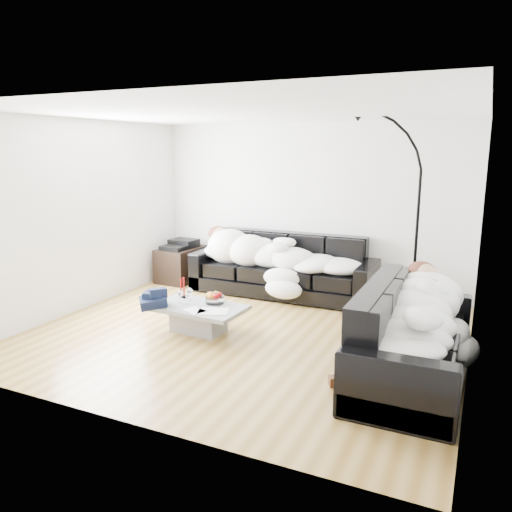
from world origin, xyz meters
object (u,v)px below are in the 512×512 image
at_px(sofa_back, 283,265).
at_px(wine_glass_b, 180,297).
at_px(sleeper_right, 415,312).
at_px(stereo, 181,244).
at_px(sofa_right, 414,332).
at_px(candle_left, 181,288).
at_px(shoes, 353,379).
at_px(coffee_table, 198,319).
at_px(floor_lamp, 417,230).
at_px(wine_glass_c, 188,298).
at_px(av_cabinet, 181,264).
at_px(fruit_bowl, 215,298).
at_px(candle_right, 184,288).
at_px(wine_glass_a, 190,294).
at_px(sleeper_back, 281,253).

relative_size(sofa_back, wine_glass_b, 18.34).
relative_size(sleeper_right, stereo, 4.35).
relative_size(sofa_right, candle_left, 8.98).
bearing_deg(shoes, wine_glass_b, 146.37).
bearing_deg(coffee_table, floor_lamp, 34.63).
xyz_separation_m(wine_glass_c, floor_lamp, (2.44, 1.59, 0.79)).
relative_size(sofa_back, candle_left, 11.24).
xyz_separation_m(coffee_table, wine_glass_c, (-0.14, -0.00, 0.24)).
relative_size(av_cabinet, stereo, 1.87).
relative_size(wine_glass_b, floor_lamp, 0.06).
xyz_separation_m(wine_glass_b, wine_glass_c, (0.12, -0.02, 0.00)).
bearing_deg(fruit_bowl, sofa_right, -8.05).
bearing_deg(candle_right, candle_left, 163.50).
bearing_deg(sleeper_right, shoes, 131.69).
height_order(sofa_back, av_cabinet, sofa_back).
distance_m(wine_glass_a, av_cabinet, 2.29).
distance_m(sofa_right, floor_lamp, 1.92).
height_order(sleeper_right, av_cabinet, sleeper_right).
relative_size(sleeper_back, sleeper_right, 1.24).
relative_size(sleeper_back, fruit_bowl, 9.87).
xyz_separation_m(candle_left, av_cabinet, (-1.15, 1.76, -0.17)).
distance_m(wine_glass_a, wine_glass_b, 0.13).
bearing_deg(sleeper_back, wine_glass_b, -107.71).
distance_m(coffee_table, candle_right, 0.49).
relative_size(sleeper_back, stereo, 5.37).
xyz_separation_m(sleeper_back, sleeper_right, (2.22, -2.05, -0.00)).
height_order(wine_glass_b, stereo, stereo).
xyz_separation_m(candle_left, stereo, (-1.15, 1.76, 0.18)).
bearing_deg(coffee_table, sleeper_back, 80.09).
bearing_deg(candle_right, av_cabinet, 124.25).
xyz_separation_m(wine_glass_c, shoes, (2.21, -0.59, -0.35)).
relative_size(candle_left, av_cabinet, 0.30).
bearing_deg(fruit_bowl, sleeper_back, 83.51).
height_order(fruit_bowl, wine_glass_b, wine_glass_b).
bearing_deg(stereo, av_cabinet, 0.00).
relative_size(wine_glass_c, av_cabinet, 0.19).
bearing_deg(wine_glass_a, candle_left, 154.16).
relative_size(fruit_bowl, floor_lamp, 0.10).
bearing_deg(wine_glass_a, av_cabinet, 126.01).
distance_m(sofa_back, sofa_right, 3.06).
bearing_deg(coffee_table, shoes, -15.93).
bearing_deg(wine_glass_c, sofa_right, -3.47).
relative_size(fruit_bowl, wine_glass_a, 1.43).
distance_m(fruit_bowl, shoes, 2.11).
distance_m(coffee_table, wine_glass_a, 0.34).
relative_size(sofa_back, sofa_right, 1.25).
xyz_separation_m(fruit_bowl, stereo, (-1.68, 1.81, 0.23)).
bearing_deg(candle_left, shoes, -18.34).
distance_m(sleeper_back, stereo, 1.87).
bearing_deg(sleeper_back, sofa_back, 90.00).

